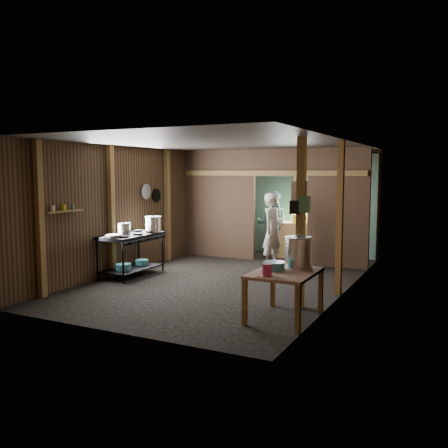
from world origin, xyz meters
The scene contains 41 objects.
floor centered at (0.00, 0.00, 0.00)m, with size 4.50×7.00×0.00m, color black.
ceiling centered at (0.00, 0.00, 2.60)m, with size 4.50×7.00×0.00m, color #504942.
wall_back centered at (0.00, 3.50, 1.30)m, with size 4.50×0.00×2.60m, color #4F3B24.
wall_front centered at (0.00, -3.50, 1.30)m, with size 4.50×0.00×2.60m, color #4F3B24.
wall_left centered at (-2.25, 0.00, 1.30)m, with size 0.00×7.00×2.60m, color #4F3B24.
wall_right centered at (2.25, 0.00, 1.30)m, with size 0.00×7.00×2.60m, color #4F3B24.
partition_left centered at (-1.32, 2.20, 1.30)m, with size 1.85×0.10×2.60m, color #513826.
partition_right centered at (1.57, 2.20, 1.30)m, with size 1.35×0.10×2.60m, color #513826.
partition_header centered at (0.25, 2.20, 2.30)m, with size 1.30×0.10×0.60m, color #513826.
turquoise_panel centered at (0.00, 3.44, 1.25)m, with size 4.40×0.06×2.50m, color #6F9D99.
back_counter centered at (0.30, 2.95, 0.42)m, with size 1.20×0.50×0.85m, color olive.
wall_clock centered at (0.25, 3.40, 1.90)m, with size 0.20×0.20×0.03m, color silver.
post_left_a centered at (-2.18, -2.60, 1.30)m, with size 0.10×0.12×2.60m, color olive.
post_left_b centered at (-2.18, -0.80, 1.30)m, with size 0.10×0.12×2.60m, color olive.
post_left_c centered at (-2.18, 1.20, 1.30)m, with size 0.10×0.12×2.60m, color olive.
post_right centered at (2.18, -0.20, 1.30)m, with size 0.10×0.12×2.60m, color olive.
post_free centered at (1.85, -1.30, 1.30)m, with size 0.12×0.12×2.60m, color olive.
cross_beam centered at (0.00, 2.15, 2.05)m, with size 4.40×0.12×0.12m, color olive.
pan_lid_big centered at (-2.21, 0.40, 1.65)m, with size 0.34×0.34×0.03m, color gray.
pan_lid_small centered at (-2.21, 0.80, 1.55)m, with size 0.30×0.30×0.03m, color black.
wall_shelf centered at (-2.15, -2.10, 1.40)m, with size 0.14×0.80×0.03m, color olive.
jar_white centered at (-2.15, -2.35, 1.47)m, with size 0.07×0.07×0.10m, color silver.
jar_yellow centered at (-2.15, -2.10, 1.47)m, with size 0.08×0.08×0.10m, color gold.
jar_green centered at (-2.15, -1.88, 1.47)m, with size 0.06×0.06×0.10m, color #3F7954.
bag_white centered at (1.80, -1.22, 1.78)m, with size 0.22×0.15×0.32m, color silver.
bag_green centered at (1.92, -1.36, 1.60)m, with size 0.16×0.12×0.24m, color #3F7954.
bag_black centered at (1.78, -1.38, 1.55)m, with size 0.14×0.10×0.20m, color black.
gas_range centered at (-1.88, -0.59, 0.42)m, with size 0.73×1.43×0.84m, color black, non-canonical shape.
prep_table centered at (1.83, -1.94, 0.34)m, with size 0.84×1.15×0.68m, color tan, non-canonical shape.
stove_pot_large centered at (-1.71, -0.06, 0.99)m, with size 0.34×0.34×0.34m, color silver, non-canonical shape.
stove_pot_med centered at (-2.05, -0.59, 0.94)m, with size 0.28×0.28×0.24m, color silver, non-canonical shape.
frying_pan centered at (-1.88, -1.10, 0.87)m, with size 0.31×0.53×0.07m, color gray, non-canonical shape.
blue_tub_front centered at (-1.88, -0.85, 0.23)m, with size 0.30×0.30×0.12m, color teal.
blue_tub_back centered at (-1.88, -0.24, 0.22)m, with size 0.27×0.27×0.11m, color teal.
stock_pot centered at (1.91, -1.58, 0.90)m, with size 0.41×0.41×0.48m, color silver, non-canonical shape.
wash_basin centered at (1.65, -1.90, 0.74)m, with size 0.31×0.31×0.12m, color teal.
pink_bucket centered at (1.71, -2.31, 0.76)m, with size 0.14×0.14×0.16m, color #B72957.
knife centered at (1.74, -2.44, 0.69)m, with size 0.30×0.04×0.01m, color silver.
yellow_tub centered at (0.47, 2.95, 0.95)m, with size 0.38×0.38×0.21m, color gold.
cook centered at (0.36, 1.45, 0.82)m, with size 0.60×0.39×1.63m, color silver.
worker_back centered at (-0.21, 2.85, 0.80)m, with size 0.78×0.61×1.60m, color slate.
Camera 1 is at (4.10, -8.37, 2.08)m, focal length 39.14 mm.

